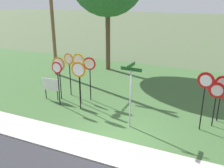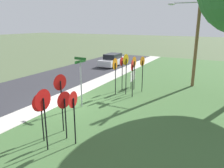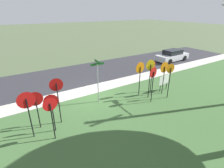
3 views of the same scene
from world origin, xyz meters
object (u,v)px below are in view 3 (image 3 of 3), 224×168
(stop_sign_far_right, at_px, (152,70))
(stop_sign_center_tall, at_px, (153,77))
(yield_sign_near_left, at_px, (57,90))
(yield_sign_center, at_px, (51,109))
(stop_sign_near_left, at_px, (164,71))
(yield_sign_near_right, at_px, (27,104))
(street_name_post, at_px, (98,78))
(notice_board, at_px, (164,81))
(stop_sign_near_right, at_px, (150,71))
(stop_sign_far_center, at_px, (170,74))
(yield_sign_far_right, at_px, (52,105))
(stop_sign_far_left, at_px, (140,72))
(parked_hatchback_near, at_px, (172,56))
(yield_sign_far_left, at_px, (36,102))

(stop_sign_far_right, height_order, stop_sign_center_tall, stop_sign_center_tall)
(yield_sign_near_left, bearing_deg, yield_sign_center, 70.23)
(stop_sign_center_tall, bearing_deg, stop_sign_near_left, -171.78)
(stop_sign_near_left, distance_m, yield_sign_near_right, 9.24)
(street_name_post, distance_m, notice_board, 5.39)
(yield_sign_near_left, bearing_deg, stop_sign_near_right, -173.30)
(stop_sign_far_center, xyz_separation_m, yield_sign_near_right, (9.03, -0.65, 0.02))
(stop_sign_far_right, relative_size, yield_sign_far_right, 1.15)
(yield_sign_near_left, height_order, yield_sign_far_right, yield_sign_near_left)
(stop_sign_near_left, bearing_deg, stop_sign_far_left, -23.36)
(stop_sign_near_left, distance_m, stop_sign_far_right, 0.90)
(notice_board, bearing_deg, yield_sign_center, 1.88)
(stop_sign_near_right, distance_m, yield_sign_near_left, 6.35)
(yield_sign_center, bearing_deg, yield_sign_near_left, -126.26)
(stop_sign_center_tall, distance_m, notice_board, 2.45)
(stop_sign_near_left, relative_size, stop_sign_far_right, 1.02)
(stop_sign_near_left, bearing_deg, yield_sign_center, 4.31)
(stop_sign_center_tall, bearing_deg, stop_sign_far_center, 163.27)
(stop_sign_far_right, bearing_deg, stop_sign_near_right, 38.05)
(yield_sign_near_right, distance_m, street_name_post, 4.73)
(yield_sign_near_right, relative_size, yield_sign_far_right, 1.17)
(stop_sign_far_left, distance_m, notice_board, 2.43)
(yield_sign_near_left, bearing_deg, stop_sign_far_center, -178.74)
(yield_sign_near_left, relative_size, parked_hatchback_near, 0.59)
(stop_sign_far_left, xyz_separation_m, stop_sign_center_tall, (-0.06, 1.24, -0.05))
(stop_sign_far_center, height_order, yield_sign_near_right, stop_sign_far_center)
(stop_sign_center_tall, height_order, yield_sign_far_right, stop_sign_center_tall)
(street_name_post, xyz_separation_m, parked_hatchback_near, (-12.96, -4.58, -1.16))
(stop_sign_far_left, height_order, yield_sign_center, stop_sign_far_left)
(street_name_post, bearing_deg, yield_sign_near_left, 21.62)
(stop_sign_far_left, height_order, street_name_post, street_name_post)
(stop_sign_near_right, height_order, parked_hatchback_near, stop_sign_near_right)
(yield_sign_near_right, bearing_deg, stop_sign_far_center, 174.35)
(stop_sign_far_right, xyz_separation_m, yield_sign_far_left, (8.34, 0.21, -0.17))
(stop_sign_near_right, relative_size, street_name_post, 0.95)
(yield_sign_near_right, xyz_separation_m, yield_sign_far_right, (-1.06, 0.10, -0.30))
(stop_sign_far_right, height_order, street_name_post, street_name_post)
(parked_hatchback_near, bearing_deg, notice_board, 34.77)
(yield_sign_far_left, bearing_deg, stop_sign_far_center, 179.92)
(stop_sign_near_left, bearing_deg, notice_board, -150.21)
(stop_sign_near_right, relative_size, notice_board, 2.25)
(yield_sign_far_left, xyz_separation_m, street_name_post, (-4.05, -0.84, 0.20))
(stop_sign_far_right, height_order, yield_sign_center, stop_sign_far_right)
(stop_sign_near_left, xyz_separation_m, stop_sign_near_right, (1.35, -0.07, 0.24))
(yield_sign_center, bearing_deg, stop_sign_near_right, -179.88)
(yield_sign_near_left, bearing_deg, stop_sign_far_right, -167.34)
(yield_sign_near_right, bearing_deg, stop_sign_center_tall, 174.87)
(stop_sign_far_right, height_order, yield_sign_far_right, stop_sign_far_right)
(notice_board, relative_size, parked_hatchback_near, 0.28)
(stop_sign_far_center, height_order, yield_sign_far_left, stop_sign_far_center)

